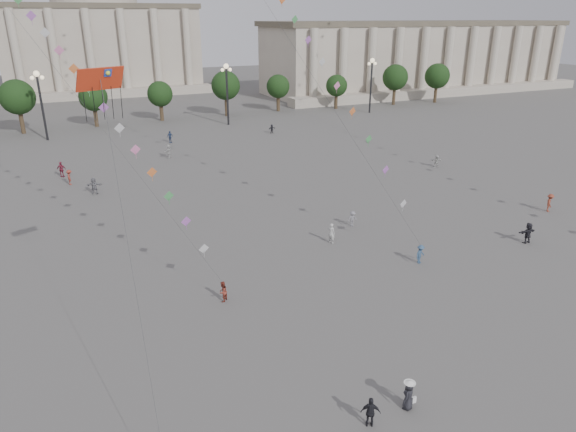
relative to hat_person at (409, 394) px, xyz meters
name	(u,v)px	position (x,y,z in m)	size (l,w,h in m)	color
ground	(370,381)	(-0.62, 2.48, -0.85)	(360.00, 360.00, 0.00)	#504E4B
hall_east	(419,57)	(74.38, 96.38, 7.58)	(84.00, 26.22, 17.20)	#A79A8C
hall_central	(99,33)	(-0.62, 131.70, 13.38)	(48.30, 34.30, 35.50)	#A79A8C
tree_row	(133,93)	(-0.62, 80.48, 4.54)	(137.12, 5.12, 8.00)	#3C2B1E
lamp_post_mid_west	(40,93)	(-15.62, 72.48, 6.50)	(2.00, 0.90, 10.65)	#262628
lamp_post_mid_east	(227,83)	(14.38, 72.48, 6.50)	(2.00, 0.90, 10.65)	#262628
lamp_post_far_east	(372,75)	(44.38, 72.48, 6.50)	(2.00, 0.90, 10.65)	#262628
person_crowd_0	(170,137)	(1.71, 62.67, 0.07)	(1.07, 0.45, 1.83)	navy
person_crowd_3	(528,233)	(21.67, 12.28, 0.07)	(1.71, 0.55, 1.85)	#222227
person_crowd_4	(169,151)	(-0.43, 53.66, 0.10)	(1.76, 0.56, 1.90)	beige
person_crowd_6	(352,219)	(9.85, 21.75, -0.10)	(0.97, 0.56, 1.50)	slate
person_crowd_7	(437,161)	(30.31, 34.73, -0.05)	(1.49, 0.48, 1.61)	#AEAEAA
person_crowd_8	(550,203)	(29.86, 16.98, 0.07)	(1.19, 0.68, 1.84)	brown
person_crowd_9	(272,129)	(18.73, 62.51, -0.10)	(1.39, 0.44, 1.50)	black
person_crowd_12	(94,186)	(-11.21, 41.53, 0.09)	(1.73, 0.55, 1.87)	slate
person_crowd_13	(331,233)	(6.24, 19.25, 0.06)	(0.66, 0.43, 1.81)	#B6B6B1
person_crowd_17	(70,177)	(-13.49, 46.26, 0.03)	(1.14, 0.66, 1.77)	maroon
person_crowd_19	(62,169)	(-14.23, 49.85, 0.11)	(1.13, 0.47, 1.93)	maroon
tourist_1	(371,412)	(-2.36, -0.22, -0.04)	(0.95, 0.39, 1.61)	black
kite_flyer_0	(223,292)	(-5.27, 13.75, -0.11)	(0.72, 0.56, 1.48)	maroon
kite_flyer_1	(420,254)	(10.76, 12.91, -0.07)	(1.01, 0.58, 1.56)	#314D6E
hat_person	(409,394)	(0.00, 0.00, 0.00)	(0.93, 0.86, 1.69)	black
dragon_kite	(103,97)	(-11.83, 8.69, 14.07)	(2.23, 5.15, 16.72)	red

